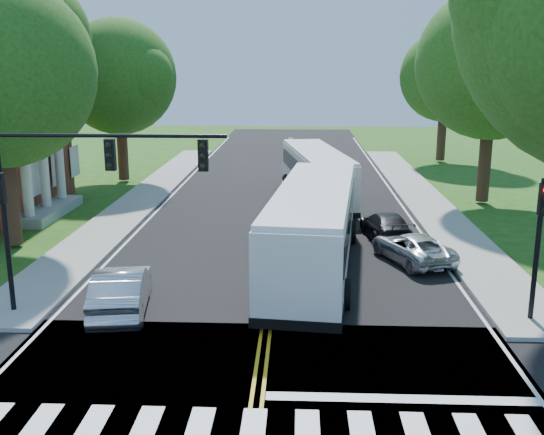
# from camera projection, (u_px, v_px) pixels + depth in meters

# --- Properties ---
(ground) EXTENTS (140.00, 140.00, 0.00)m
(ground) POSITION_uv_depth(u_px,v_px,m) (253.00, 433.00, 13.87)
(ground) COLOR #1E4B12
(ground) RESTS_ON ground
(road) EXTENTS (14.00, 96.00, 0.01)m
(road) POSITION_uv_depth(u_px,v_px,m) (279.00, 227.00, 31.34)
(road) COLOR black
(road) RESTS_ON ground
(cross_road) EXTENTS (60.00, 12.00, 0.01)m
(cross_road) POSITION_uv_depth(u_px,v_px,m) (253.00, 433.00, 13.87)
(cross_road) COLOR black
(cross_road) RESTS_ON ground
(center_line) EXTENTS (0.36, 70.00, 0.01)m
(center_line) POSITION_uv_depth(u_px,v_px,m) (282.00, 209.00, 35.22)
(center_line) COLOR gold
(center_line) RESTS_ON road
(edge_line_w) EXTENTS (0.12, 70.00, 0.01)m
(edge_line_w) POSITION_uv_depth(u_px,v_px,m) (160.00, 208.00, 35.51)
(edge_line_w) COLOR silver
(edge_line_w) RESTS_ON road
(edge_line_e) EXTENTS (0.12, 70.00, 0.01)m
(edge_line_e) POSITION_uv_depth(u_px,v_px,m) (405.00, 210.00, 34.94)
(edge_line_e) COLOR silver
(edge_line_e) RESTS_ON road
(stop_bar) EXTENTS (6.60, 0.40, 0.01)m
(stop_bar) POSITION_uv_depth(u_px,v_px,m) (403.00, 399.00, 15.27)
(stop_bar) COLOR silver
(stop_bar) RESTS_ON road
(sidewalk_nw) EXTENTS (2.60, 40.00, 0.15)m
(sidewalk_nw) POSITION_uv_depth(u_px,v_px,m) (146.00, 196.00, 38.47)
(sidewalk_nw) COLOR gray
(sidewalk_nw) RESTS_ON ground
(sidewalk_ne) EXTENTS (2.60, 40.00, 0.15)m
(sidewalk_ne) POSITION_uv_depth(u_px,v_px,m) (422.00, 198.00, 37.77)
(sidewalk_ne) COLOR gray
(sidewalk_ne) RESTS_ON ground
(tree_west_far) EXTENTS (7.60, 7.60, 10.67)m
(tree_west_far) POSITION_uv_depth(u_px,v_px,m) (119.00, 77.00, 41.81)
(tree_west_far) COLOR #361D15
(tree_west_far) RESTS_ON ground
(tree_east_mid) EXTENTS (8.40, 8.40, 11.93)m
(tree_east_mid) POSITION_uv_depth(u_px,v_px,m) (493.00, 63.00, 34.83)
(tree_east_mid) COLOR #361D15
(tree_east_mid) RESTS_ON ground
(tree_east_far) EXTENTS (7.20, 7.20, 10.34)m
(tree_east_far) POSITION_uv_depth(u_px,v_px,m) (445.00, 76.00, 50.56)
(tree_east_far) COLOR #361D15
(tree_east_far) RESTS_ON ground
(signal_nw) EXTENTS (7.15, 0.46, 5.66)m
(signal_nw) POSITION_uv_depth(u_px,v_px,m) (75.00, 181.00, 19.32)
(signal_nw) COLOR black
(signal_nw) RESTS_ON ground
(signal_ne) EXTENTS (0.30, 0.46, 4.40)m
(signal_ne) POSITION_uv_depth(u_px,v_px,m) (540.00, 231.00, 19.07)
(signal_ne) COLOR black
(signal_ne) RESTS_ON ground
(bus_lead) EXTENTS (4.08, 12.91, 3.29)m
(bus_lead) POSITION_uv_depth(u_px,v_px,m) (314.00, 227.00, 24.40)
(bus_lead) COLOR silver
(bus_lead) RESTS_ON road
(bus_follow) EXTENTS (4.29, 11.64, 2.95)m
(bus_follow) POSITION_uv_depth(u_px,v_px,m) (316.00, 173.00, 37.36)
(bus_follow) COLOR silver
(bus_follow) RESTS_ON road
(hatchback) EXTENTS (2.23, 4.71, 1.49)m
(hatchback) POSITION_uv_depth(u_px,v_px,m) (121.00, 290.00, 20.46)
(hatchback) COLOR silver
(hatchback) RESTS_ON road
(suv) EXTENTS (3.34, 4.70, 1.19)m
(suv) POSITION_uv_depth(u_px,v_px,m) (412.00, 247.00, 25.73)
(suv) COLOR silver
(suv) RESTS_ON road
(dark_sedan) EXTENTS (2.23, 4.48, 1.25)m
(dark_sedan) POSITION_uv_depth(u_px,v_px,m) (386.00, 226.00, 29.06)
(dark_sedan) COLOR black
(dark_sedan) RESTS_ON road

